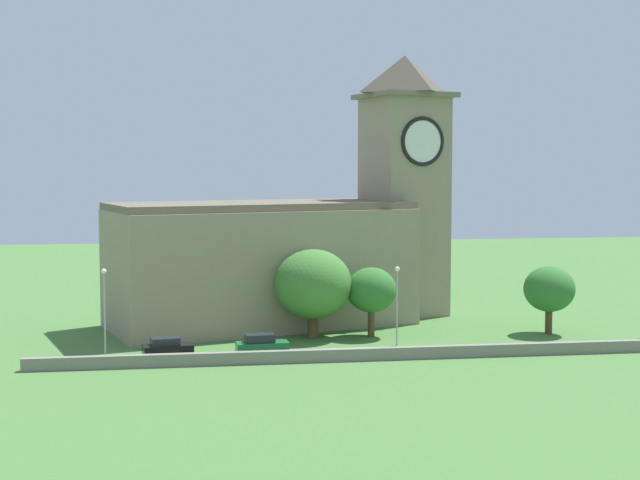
% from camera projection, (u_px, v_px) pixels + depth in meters
% --- Properties ---
extents(ground_plane, '(200.00, 200.00, 0.00)m').
position_uv_depth(ground_plane, '(319.00, 324.00, 91.07)').
color(ground_plane, '#477538').
extents(church, '(36.40, 20.42, 27.17)m').
position_uv_depth(church, '(298.00, 243.00, 91.85)').
color(church, gray).
rests_on(church, ground).
extents(quay_barrier, '(51.35, 0.70, 1.01)m').
position_uv_depth(quay_barrier, '(351.00, 355.00, 74.01)').
color(quay_barrier, gray).
rests_on(quay_barrier, ground).
extents(car_black, '(4.29, 2.73, 1.71)m').
position_uv_depth(car_black, '(167.00, 347.00, 75.20)').
color(car_black, black).
rests_on(car_black, ground).
extents(car_green, '(4.41, 2.27, 1.87)m').
position_uv_depth(car_green, '(262.00, 345.00, 75.79)').
color(car_green, '#1E6B38').
rests_on(car_green, ground).
extents(streetlamp_west_end, '(0.44, 0.44, 7.31)m').
position_uv_depth(streetlamp_west_end, '(104.00, 298.00, 75.25)').
color(streetlamp_west_end, '#9EA0A5').
rests_on(streetlamp_west_end, ground).
extents(streetlamp_west_mid, '(0.44, 0.44, 6.97)m').
position_uv_depth(streetlamp_west_mid, '(397.00, 293.00, 79.95)').
color(streetlamp_west_mid, '#9EA0A5').
rests_on(streetlamp_west_mid, ground).
extents(tree_riverside_east, '(4.75, 4.75, 6.39)m').
position_uv_depth(tree_riverside_east, '(549.00, 289.00, 85.58)').
color(tree_riverside_east, brown).
rests_on(tree_riverside_east, ground).
extents(tree_churchyard, '(4.60, 4.60, 6.41)m').
position_uv_depth(tree_churchyard, '(371.00, 290.00, 84.21)').
color(tree_churchyard, brown).
rests_on(tree_churchyard, ground).
extents(tree_riverside_west, '(7.09, 7.09, 8.13)m').
position_uv_depth(tree_riverside_west, '(313.00, 284.00, 83.73)').
color(tree_riverside_west, brown).
rests_on(tree_riverside_west, ground).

